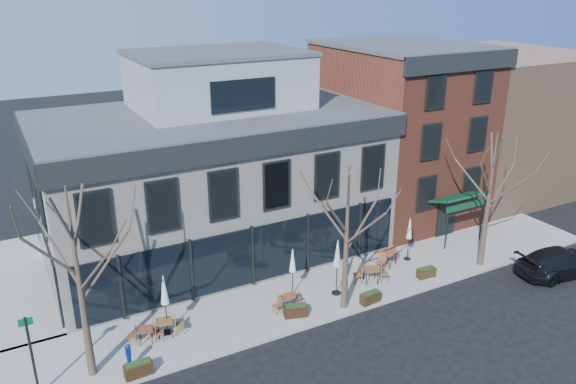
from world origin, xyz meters
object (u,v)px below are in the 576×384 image
umbrella_0 (164,293)px  parked_sedan (562,262)px  cafe_set_0 (146,334)px  call_box (129,356)px

umbrella_0 → parked_sedan: bearing=-12.9°
parked_sedan → umbrella_0: 20.74m
cafe_set_0 → umbrella_0: size_ratio=0.56×
parked_sedan → cafe_set_0: parked_sedan is taller
parked_sedan → umbrella_0: umbrella_0 is taller
parked_sedan → call_box: bearing=89.9°
cafe_set_0 → umbrella_0: 1.90m
parked_sedan → call_box: parked_sedan is taller
call_box → umbrella_0: bearing=39.0°
cafe_set_0 → umbrella_0: umbrella_0 is taller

